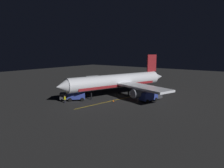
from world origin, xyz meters
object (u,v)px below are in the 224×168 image
Objects in this scene: traffic_cone_near_left at (88,95)px; traffic_cone_near_right at (113,101)px; airliner at (118,81)px; ground_crew_worker at (65,99)px; baggage_truck at (74,96)px; catering_truck at (150,96)px.

traffic_cone_near_right is (-9.72, 1.30, 0.00)m from traffic_cone_near_left.
ground_crew_worker is at bearing 69.89° from airliner.
baggage_truck reaches higher than traffic_cone_near_right.
catering_truck reaches higher than traffic_cone_near_left.
airliner is 9.09m from traffic_cone_near_left.
airliner is 12.83m from baggage_truck.
traffic_cone_near_right is (6.79, 5.94, -0.97)m from catering_truck.
ground_crew_worker reaches higher than traffic_cone_near_right.
traffic_cone_near_left is at bearing 15.69° from catering_truck.
ground_crew_worker is 9.35m from traffic_cone_near_left.
baggage_truck is 3.02m from ground_crew_worker.
traffic_cone_near_left is (16.51, 4.64, -0.97)m from catering_truck.
traffic_cone_near_right is (-8.55, -4.92, -0.92)m from baggage_truck.
baggage_truck is at bearing 35.29° from catering_truck.
traffic_cone_near_left and traffic_cone_near_right have the same top height.
airliner is 5.18× the size of catering_truck.
airliner is 19.56× the size of ground_crew_worker.
catering_truck is 11.95× the size of traffic_cone_near_right.
catering_truck is 17.18m from traffic_cone_near_left.
ground_crew_worker is at bearing 43.56° from traffic_cone_near_right.
airliner reaches higher than traffic_cone_near_right.
baggage_truck is at bearing 64.21° from airliner.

